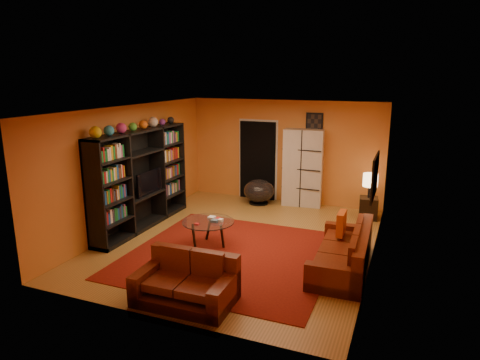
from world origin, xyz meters
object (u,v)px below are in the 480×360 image
at_px(sofa, 347,253).
at_px(bowl_chair, 259,191).
at_px(entertainment_unit, 141,179).
at_px(tv, 146,182).
at_px(side_table, 368,208).
at_px(loveseat, 188,282).
at_px(coffee_table, 208,224).
at_px(storage_cabinet, 303,168).
at_px(table_lamp, 370,181).

distance_m(sofa, bowl_chair, 4.01).
bearing_deg(bowl_chair, entertainment_unit, -125.43).
bearing_deg(tv, side_table, -63.16).
bearing_deg(bowl_chair, side_table, -3.48).
distance_m(entertainment_unit, tv, 0.13).
relative_size(loveseat, side_table, 2.84).
bearing_deg(coffee_table, tv, 161.82).
bearing_deg(storage_cabinet, side_table, -21.24).
bearing_deg(loveseat, storage_cabinet, -5.54).
xyz_separation_m(entertainment_unit, loveseat, (2.41, -2.42, -0.76)).
bearing_deg(entertainment_unit, loveseat, -45.07).
bearing_deg(loveseat, table_lamp, -24.62).
relative_size(sofa, side_table, 4.25).
distance_m(loveseat, bowl_chair, 4.96).
relative_size(storage_cabinet, bowl_chair, 2.48).
height_order(bowl_chair, side_table, bowl_chair).
distance_m(coffee_table, storage_cabinet, 3.48).
height_order(loveseat, side_table, loveseat).
distance_m(coffee_table, bowl_chair, 2.99).
xyz_separation_m(bowl_chair, side_table, (2.71, -0.16, -0.09)).
relative_size(coffee_table, table_lamp, 1.79).
bearing_deg(loveseat, bowl_chair, 6.28).
bearing_deg(table_lamp, bowl_chair, 176.52).
height_order(sofa, side_table, sofa).
relative_size(sofa, table_lamp, 3.84).
relative_size(loveseat, table_lamp, 2.57).
bearing_deg(table_lamp, coffee_table, -133.55).
height_order(tv, bowl_chair, tv).
xyz_separation_m(coffee_table, bowl_chair, (-0.03, 2.98, -0.12)).
xyz_separation_m(tv, coffee_table, (1.75, -0.58, -0.52)).
bearing_deg(coffee_table, storage_cabinet, 72.80).
xyz_separation_m(coffee_table, table_lamp, (2.68, 2.82, 0.44)).
height_order(tv, loveseat, tv).
distance_m(entertainment_unit, storage_cabinet, 3.98).
relative_size(loveseat, bowl_chair, 1.83).
relative_size(entertainment_unit, side_table, 6.00).
height_order(entertainment_unit, loveseat, entertainment_unit).
height_order(tv, table_lamp, tv).
bearing_deg(coffee_table, entertainment_unit, 164.96).
xyz_separation_m(entertainment_unit, tv, (0.05, 0.09, -0.08)).
bearing_deg(sofa, loveseat, -138.07).
height_order(tv, storage_cabinet, storage_cabinet).
xyz_separation_m(entertainment_unit, bowl_chair, (1.78, 2.50, -0.71)).
xyz_separation_m(coffee_table, side_table, (2.68, 2.82, -0.20)).
bearing_deg(storage_cabinet, bowl_chair, -169.59).
bearing_deg(storage_cabinet, table_lamp, -21.24).
height_order(side_table, table_lamp, table_lamp).
xyz_separation_m(sofa, storage_cabinet, (-1.59, 3.32, 0.67)).
relative_size(loveseat, storage_cabinet, 0.74).
xyz_separation_m(tv, storage_cabinet, (2.77, 2.71, -0.01)).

